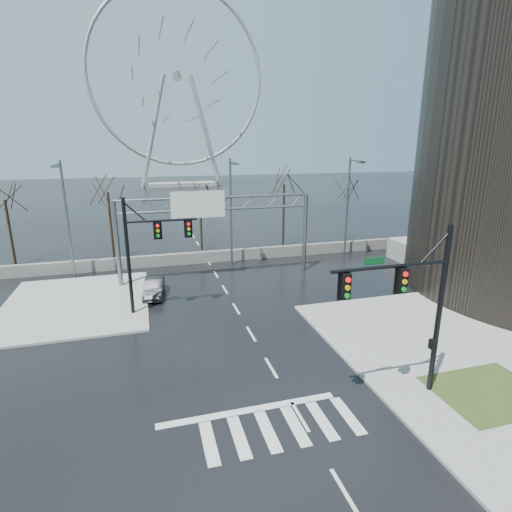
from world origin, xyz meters
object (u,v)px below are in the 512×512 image
object	(u,v)px
signal_mast_near	(416,298)
signal_mast_far	(145,245)
sign_gantry	(212,220)
ferris_wheel	(177,84)
car	(154,288)

from	to	relation	value
signal_mast_near	signal_mast_far	distance (m)	17.03
sign_gantry	ferris_wheel	size ratio (longest dim) A/B	0.32
signal_mast_near	ferris_wheel	xyz separation A→B (m)	(-0.14, 99.04, 21.26)
signal_mast_near	car	distance (m)	19.87
signal_mast_near	sign_gantry	size ratio (longest dim) A/B	0.49
sign_gantry	car	distance (m)	7.35
signal_mast_near	sign_gantry	bearing A→B (deg)	106.19
sign_gantry	signal_mast_far	bearing A→B (deg)	-132.47
car	signal_mast_far	bearing A→B (deg)	-89.92
sign_gantry	ferris_wheel	distance (m)	82.91
signal_mast_far	ferris_wheel	size ratio (longest dim) A/B	0.16
signal_mast_near	ferris_wheel	bearing A→B (deg)	90.08
signal_mast_near	car	bearing A→B (deg)	123.14
signal_mast_near	signal_mast_far	bearing A→B (deg)	130.26
signal_mast_far	car	world-z (taller)	signal_mast_far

